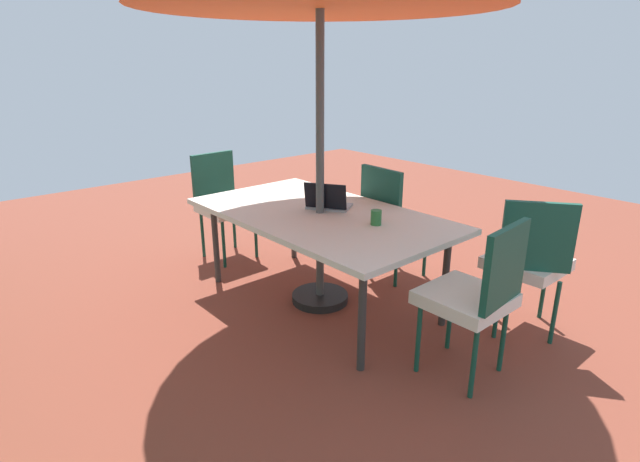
{
  "coord_description": "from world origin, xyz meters",
  "views": [
    {
      "loc": [
        -2.66,
        2.33,
        1.81
      ],
      "look_at": [
        0.0,
        0.0,
        0.58
      ],
      "focal_mm": 28.0,
      "sensor_mm": 36.0,
      "label": 1
    }
  ],
  "objects_px": {
    "laptop": "(328,203)",
    "chair_east": "(223,200)",
    "chair_southwest": "(529,258)",
    "chair_west": "(476,292)",
    "dining_table": "(320,218)",
    "cup": "(376,217)",
    "chair_south": "(392,216)"
  },
  "relations": [
    {
      "from": "laptop",
      "to": "chair_east",
      "type": "bearing_deg",
      "value": -25.07
    },
    {
      "from": "chair_southwest",
      "to": "chair_west",
      "type": "distance_m",
      "value": 0.72
    },
    {
      "from": "dining_table",
      "to": "laptop",
      "type": "distance_m",
      "value": 0.15
    },
    {
      "from": "chair_east",
      "to": "chair_southwest",
      "type": "bearing_deg",
      "value": -75.77
    },
    {
      "from": "chair_east",
      "to": "cup",
      "type": "relative_size",
      "value": 9.51
    },
    {
      "from": "chair_south",
      "to": "laptop",
      "type": "relative_size",
      "value": 2.44
    },
    {
      "from": "chair_west",
      "to": "cup",
      "type": "bearing_deg",
      "value": -99.39
    },
    {
      "from": "chair_east",
      "to": "laptop",
      "type": "bearing_deg",
      "value": -85.84
    },
    {
      "from": "chair_south",
      "to": "chair_east",
      "type": "bearing_deg",
      "value": 33.73
    },
    {
      "from": "chair_west",
      "to": "chair_east",
      "type": "height_order",
      "value": "same"
    },
    {
      "from": "laptop",
      "to": "cup",
      "type": "height_order",
      "value": "laptop"
    },
    {
      "from": "cup",
      "to": "chair_south",
      "type": "bearing_deg",
      "value": -57.67
    },
    {
      "from": "chair_southwest",
      "to": "chair_south",
      "type": "height_order",
      "value": "same"
    },
    {
      "from": "dining_table",
      "to": "chair_south",
      "type": "distance_m",
      "value": 0.79
    },
    {
      "from": "laptop",
      "to": "cup",
      "type": "distance_m",
      "value": 0.51
    },
    {
      "from": "chair_west",
      "to": "chair_east",
      "type": "distance_m",
      "value": 2.65
    },
    {
      "from": "cup",
      "to": "chair_west",
      "type": "bearing_deg",
      "value": 175.14
    },
    {
      "from": "chair_west",
      "to": "chair_south",
      "type": "xyz_separation_m",
      "value": [
        1.28,
        -0.75,
        0.0
      ]
    },
    {
      "from": "chair_east",
      "to": "chair_south",
      "type": "relative_size",
      "value": 1.0
    },
    {
      "from": "dining_table",
      "to": "chair_southwest",
      "type": "height_order",
      "value": "chair_southwest"
    },
    {
      "from": "chair_east",
      "to": "chair_south",
      "type": "height_order",
      "value": "same"
    },
    {
      "from": "dining_table",
      "to": "chair_south",
      "type": "bearing_deg",
      "value": -93.02
    },
    {
      "from": "chair_east",
      "to": "cup",
      "type": "bearing_deg",
      "value": -88.07
    },
    {
      "from": "chair_west",
      "to": "chair_south",
      "type": "distance_m",
      "value": 1.48
    },
    {
      "from": "chair_east",
      "to": "cup",
      "type": "distance_m",
      "value": 1.82
    },
    {
      "from": "dining_table",
      "to": "chair_east",
      "type": "relative_size",
      "value": 2.05
    },
    {
      "from": "chair_west",
      "to": "cup",
      "type": "relative_size",
      "value": 9.51
    },
    {
      "from": "cup",
      "to": "dining_table",
      "type": "bearing_deg",
      "value": 12.0
    },
    {
      "from": "chair_east",
      "to": "chair_south",
      "type": "distance_m",
      "value": 1.6
    },
    {
      "from": "dining_table",
      "to": "cup",
      "type": "xyz_separation_m",
      "value": [
        -0.47,
        -0.1,
        0.1
      ]
    },
    {
      "from": "cup",
      "to": "chair_east",
      "type": "bearing_deg",
      "value": 4.46
    },
    {
      "from": "dining_table",
      "to": "chair_west",
      "type": "distance_m",
      "value": 1.32
    }
  ]
}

